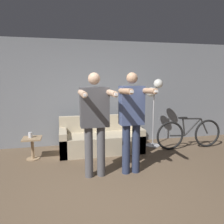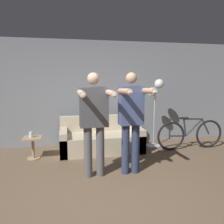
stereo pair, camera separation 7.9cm
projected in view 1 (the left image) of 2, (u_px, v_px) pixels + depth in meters
The scene contains 10 objects.
ground_plane at pixel (106, 202), 2.99m from camera, with size 16.00×16.00×0.00m, color brown.
wall_back at pixel (84, 93), 5.47m from camera, with size 10.00×0.05×2.60m.
couch at pixel (101, 140), 5.07m from camera, with size 1.87×0.83×0.79m.
person_left at pixel (95, 118), 3.61m from camera, with size 0.55×0.68×1.77m.
person_right at pixel (132, 117), 3.75m from camera, with size 0.50×0.69×1.77m.
cat at pixel (95, 112), 5.25m from camera, with size 0.48×0.12×0.20m.
floor_lamp at pixel (154, 95), 5.29m from camera, with size 0.40×0.36×1.66m.
side_table at pixel (32, 144), 4.53m from camera, with size 0.38×0.38×0.46m.
cup at pixel (30, 135), 4.52m from camera, with size 0.08×0.08×0.11m.
bicycle at pixel (189, 134), 5.23m from camera, with size 1.68×0.07×0.78m.
Camera 1 is at (-0.52, -2.71, 1.68)m, focal length 35.00 mm.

